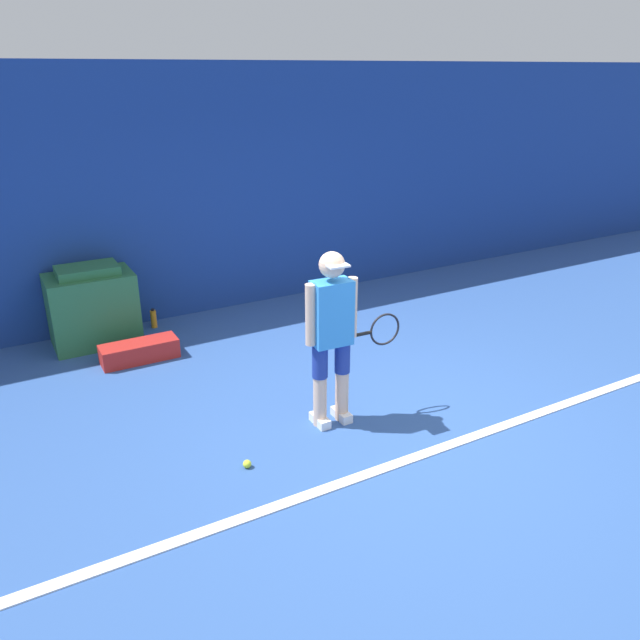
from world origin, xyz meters
name	(u,v)px	position (x,y,z in m)	size (l,w,h in m)	color
ground_plane	(396,426)	(0.00, 0.00, 0.00)	(24.00, 24.00, 0.00)	#2D5193
back_wall	(234,190)	(0.00, 3.62, 1.53)	(24.00, 0.10, 3.07)	navy
court_baseline	(430,452)	(0.00, -0.48, 0.01)	(21.60, 0.10, 0.01)	white
tennis_player	(333,332)	(-0.46, 0.36, 0.88)	(0.93, 0.29, 1.59)	beige
tennis_ball	(247,464)	(-1.41, 0.08, 0.03)	(0.07, 0.07, 0.07)	#D1E533
covered_chair	(93,307)	(-1.96, 3.21, 0.44)	(0.94, 0.61, 0.93)	#28663D
equipment_bag	(139,351)	(-1.65, 2.49, 0.11)	(0.82, 0.30, 0.21)	#B2231E
water_bottle	(154,319)	(-1.26, 3.34, 0.11)	(0.07, 0.07, 0.24)	orange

